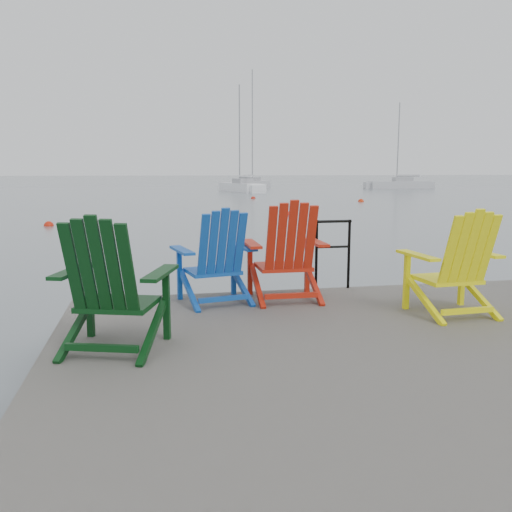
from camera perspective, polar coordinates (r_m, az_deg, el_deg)
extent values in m
plane|color=slate|center=(5.05, 14.45, -14.98)|extent=(400.00, 400.00, 0.00)
cube|color=#2B2926|center=(4.90, 14.63, -10.70)|extent=(6.00, 5.00, 0.20)
cylinder|color=black|center=(6.79, -16.18, -11.41)|extent=(0.26, 0.26, 1.20)
cylinder|color=black|center=(7.06, 6.57, -10.29)|extent=(0.26, 0.26, 1.20)
cylinder|color=black|center=(8.26, 24.93, -8.22)|extent=(0.26, 0.26, 1.20)
cylinder|color=black|center=(7.00, 6.38, 0.10)|extent=(0.04, 0.04, 0.90)
cylinder|color=black|center=(7.14, 9.75, 0.20)|extent=(0.04, 0.04, 0.90)
cylinder|color=black|center=(7.01, 8.16, 3.63)|extent=(0.48, 0.04, 0.04)
cylinder|color=black|center=(7.05, 8.10, 0.95)|extent=(0.44, 0.03, 0.03)
cube|color=black|center=(4.89, -14.26, -4.93)|extent=(0.75, 0.70, 0.05)
cube|color=black|center=(5.24, -17.09, -4.69)|extent=(0.07, 0.07, 0.65)
cube|color=black|center=(5.00, -9.41, -5.06)|extent=(0.07, 0.07, 0.65)
cube|color=black|center=(4.96, -18.71, -1.51)|extent=(0.34, 0.71, 0.03)
cube|color=black|center=(4.68, -10.01, -1.77)|extent=(0.34, 0.71, 0.03)
cube|color=black|center=(4.47, -16.13, -1.25)|extent=(0.63, 0.45, 0.79)
cube|color=#1049AC|center=(6.39, -4.60, -1.60)|extent=(0.67, 0.62, 0.04)
cube|color=#1049AC|center=(6.51, -8.05, -1.91)|extent=(0.06, 0.06, 0.61)
cube|color=#1049AC|center=(6.71, -2.39, -1.49)|extent=(0.06, 0.06, 0.61)
cube|color=#1049AC|center=(6.22, -7.80, 0.60)|extent=(0.26, 0.68, 0.03)
cube|color=#1049AC|center=(6.45, -1.45, 0.98)|extent=(0.26, 0.68, 0.03)
cube|color=#1049AC|center=(6.00, -3.59, 1.23)|extent=(0.58, 0.38, 0.75)
cube|color=red|center=(6.54, 2.87, -1.13)|extent=(0.62, 0.56, 0.05)
cube|color=red|center=(6.69, -0.64, -1.32)|extent=(0.06, 0.06, 0.65)
cube|color=red|center=(6.85, 5.41, -1.12)|extent=(0.06, 0.06, 0.65)
cube|color=red|center=(6.39, -0.51, 1.30)|extent=(0.14, 0.71, 0.03)
cube|color=red|center=(6.57, 6.30, 1.46)|extent=(0.14, 0.71, 0.03)
cube|color=red|center=(6.11, 3.72, 1.85)|extent=(0.58, 0.30, 0.80)
cube|color=#FFF90E|center=(6.22, 19.40, -2.31)|extent=(0.62, 0.56, 0.04)
cube|color=#FFF90E|center=(6.23, 15.57, -2.58)|extent=(0.06, 0.06, 0.63)
cube|color=#FFF90E|center=(6.60, 20.86, -2.19)|extent=(0.06, 0.06, 0.63)
cube|color=#FFF90E|center=(5.95, 16.63, 0.07)|extent=(0.17, 0.69, 0.03)
cube|color=#FFF90E|center=(6.38, 22.47, 0.33)|extent=(0.17, 0.69, 0.03)
cube|color=#FFF90E|center=(5.87, 21.54, 0.61)|extent=(0.56, 0.32, 0.76)
cube|color=white|center=(51.61, -1.57, 7.07)|extent=(3.44, 7.47, 1.10)
cube|color=#9E9EA3|center=(51.26, -1.42, 7.84)|extent=(1.77, 2.41, 0.55)
cylinder|color=gray|center=(52.02, -1.75, 12.67)|extent=(0.12, 0.12, 9.04)
cube|color=silver|center=(61.53, -0.48, 7.39)|extent=(6.19, 9.94, 1.10)
cube|color=#9E9EA3|center=(61.04, -0.59, 8.03)|extent=(2.79, 3.38, 0.55)
cylinder|color=gray|center=(62.17, -0.39, 13.53)|extent=(0.12, 0.12, 12.17)
cube|color=silver|center=(62.48, 14.86, 7.12)|extent=(6.86, 2.22, 1.10)
cube|color=#9E9EA3|center=(62.59, 15.18, 7.75)|extent=(2.11, 1.37, 0.55)
cylinder|color=gray|center=(62.40, 14.75, 11.50)|extent=(0.12, 0.12, 8.44)
sphere|color=red|center=(24.77, 3.38, 4.33)|extent=(0.35, 0.35, 0.35)
sphere|color=red|center=(21.27, -20.98, 2.97)|extent=(0.36, 0.36, 0.36)
sphere|color=red|center=(35.87, 10.99, 5.64)|extent=(0.38, 0.38, 0.38)
sphere|color=red|center=(38.84, -0.29, 6.05)|extent=(0.34, 0.34, 0.34)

